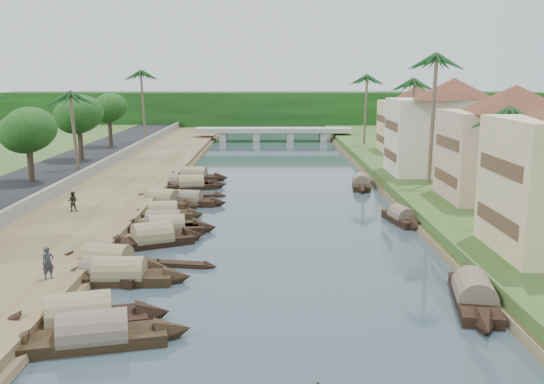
{
  "coord_description": "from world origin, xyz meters",
  "views": [
    {
      "loc": [
        -0.53,
        -37.06,
        11.64
      ],
      "look_at": [
        -0.38,
        12.98,
        2.0
      ],
      "focal_mm": 40.0,
      "sensor_mm": 36.0,
      "label": 1
    }
  ],
  "objects_px": {
    "bridge": "(273,132)",
    "sampan_0": "(93,337)",
    "sampan_1": "(80,319)",
    "person_near": "(48,263)"
  },
  "relations": [
    {
      "from": "bridge",
      "to": "sampan_0",
      "type": "bearing_deg",
      "value": -95.62
    },
    {
      "from": "bridge",
      "to": "sampan_1",
      "type": "relative_size",
      "value": 3.16
    },
    {
      "from": "sampan_1",
      "to": "person_near",
      "type": "xyz_separation_m",
      "value": [
        -3.08,
        4.67,
        1.26
      ]
    },
    {
      "from": "bridge",
      "to": "sampan_1",
      "type": "distance_m",
      "value": 82.88
    },
    {
      "from": "sampan_0",
      "to": "sampan_1",
      "type": "bearing_deg",
      "value": 107.67
    },
    {
      "from": "sampan_1",
      "to": "person_near",
      "type": "bearing_deg",
      "value": 108.33
    },
    {
      "from": "sampan_0",
      "to": "person_near",
      "type": "bearing_deg",
      "value": 109.01
    },
    {
      "from": "sampan_0",
      "to": "person_near",
      "type": "distance_m",
      "value": 7.96
    },
    {
      "from": "bridge",
      "to": "sampan_0",
      "type": "distance_m",
      "value": 84.67
    },
    {
      "from": "bridge",
      "to": "person_near",
      "type": "height_order",
      "value": "person_near"
    }
  ]
}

